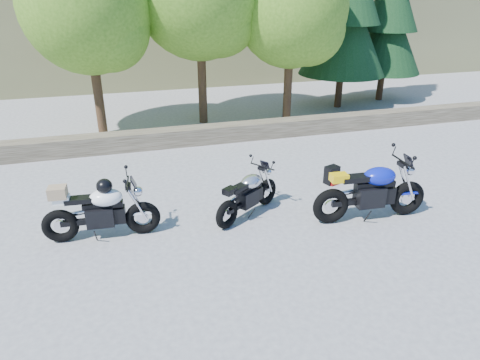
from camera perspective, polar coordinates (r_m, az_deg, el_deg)
name	(u,v)px	position (r m, az deg, el deg)	size (l,w,h in m)	color
ground	(245,240)	(7.88, 0.62, -8.03)	(90.00, 90.00, 0.00)	gray
stone_wall	(191,136)	(12.67, -6.55, 5.88)	(22.00, 0.55, 0.50)	#443B2D
tree_decid_left	(91,10)	(13.54, -19.30, 20.57)	(3.67, 3.67, 5.62)	#382314
tree_decid_right	(295,13)	(14.48, 7.36, 21.26)	(3.54, 3.54, 5.41)	#382314
conifer_near	(347,4)	(16.70, 14.09, 21.78)	(3.17, 3.17, 7.06)	#382314
conifer_far	(390,15)	(18.38, 19.35, 20.07)	(2.82, 2.82, 6.27)	#382314
silver_bike	(248,195)	(8.50, 1.12, -1.97)	(1.61, 1.17, 0.93)	black
white_bike	(100,210)	(8.09, -18.16, -3.80)	(2.10, 0.66, 1.16)	black
blue_bike	(372,192)	(8.71, 17.15, -1.55)	(2.37, 0.75, 1.19)	black
backpack	(332,175)	(10.22, 12.16, 0.63)	(0.37, 0.35, 0.43)	black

